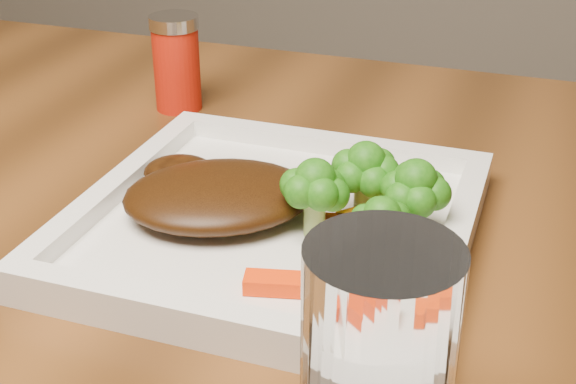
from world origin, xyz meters
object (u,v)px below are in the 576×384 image
(steak, at_px, (218,195))
(spice_shaker, at_px, (177,63))
(plate, at_px, (275,228))
(drinking_glass, at_px, (378,365))

(steak, bearing_deg, spice_shaker, 122.94)
(steak, relative_size, spice_shaker, 1.47)
(plate, distance_m, spice_shaker, 0.27)
(plate, bearing_deg, spice_shaker, 130.85)
(plate, xyz_separation_m, steak, (-0.04, -0.00, 0.02))
(steak, relative_size, drinking_glass, 1.12)
(plate, height_order, steak, steak)
(drinking_glass, bearing_deg, plate, 122.21)
(steak, xyz_separation_m, drinking_glass, (0.16, -0.18, 0.03))
(steak, height_order, spice_shaker, spice_shaker)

